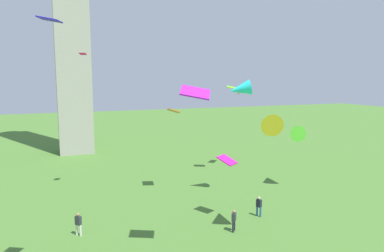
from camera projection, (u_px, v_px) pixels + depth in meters
person_1 at (78, 223)px, 24.78m from camera, size 0.48×0.50×1.69m
person_3 at (234, 219)px, 25.45m from camera, size 0.48×0.48×1.65m
person_4 at (259, 205)px, 28.31m from camera, size 0.36×0.50×1.65m
kite_flying_0 at (195, 92)px, 20.09m from camera, size 2.07×1.67×0.90m
kite_flying_1 at (83, 54)px, 32.42m from camera, size 0.81×0.98×0.17m
kite_flying_2 at (227, 160)px, 27.50m from camera, size 1.51×1.65×0.66m
kite_flying_3 at (174, 111)px, 33.51m from camera, size 1.33×1.83×0.66m
kite_flying_4 at (295, 133)px, 35.88m from camera, size 2.39×2.75×1.68m
kite_flying_5 at (49, 19)px, 16.01m from camera, size 1.19×1.07×0.27m
kite_flying_6 at (269, 121)px, 24.00m from camera, size 2.33×2.75×1.83m
kite_flying_7 at (240, 89)px, 31.74m from camera, size 2.58×2.17×1.77m
kite_flying_8 at (233, 88)px, 40.20m from camera, size 1.63×1.38×0.53m
kite_flying_10 at (244, 91)px, 42.74m from camera, size 1.94×1.97×0.83m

